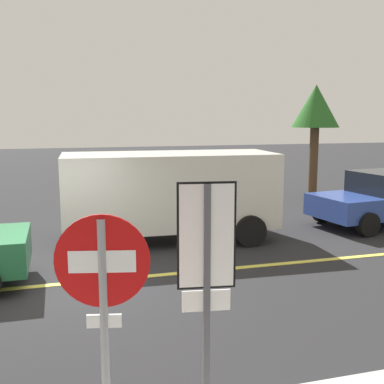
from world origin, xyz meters
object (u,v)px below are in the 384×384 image
stop_sign (104,305)px  white_van (169,191)px  speed_limit_sign (206,264)px  tree_left_verge (316,109)px

stop_sign → white_van: bearing=73.2°
speed_limit_sign → tree_left_verge: tree_left_verge is taller
white_van → tree_left_verge: bearing=35.4°
tree_left_verge → white_van: bearing=-144.6°
stop_sign → white_van: size_ratio=0.44×
stop_sign → tree_left_verge: size_ratio=0.54×
white_van → tree_left_verge: tree_left_verge is taller
stop_sign → tree_left_verge: (9.18, 12.54, 1.77)m
white_van → tree_left_verge: size_ratio=1.23×
speed_limit_sign → tree_left_verge: (8.22, 12.25, 1.61)m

